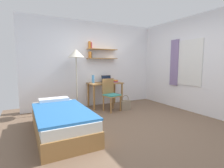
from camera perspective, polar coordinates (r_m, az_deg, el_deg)
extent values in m
plane|color=brown|center=(3.88, 6.74, -13.17)|extent=(5.28, 5.28, 0.00)
cube|color=white|center=(5.44, -5.32, 6.56)|extent=(4.40, 0.05, 2.60)
cube|color=#9E703D|center=(5.38, -3.26, 8.54)|extent=(0.97, 0.22, 0.02)
cube|color=orange|center=(5.24, -7.42, 9.68)|extent=(0.03, 0.18, 0.19)
cube|color=#333338|center=(5.27, -7.03, 9.52)|extent=(0.02, 0.13, 0.16)
cube|color=#9E703D|center=(5.39, -3.28, 11.50)|extent=(0.97, 0.22, 0.02)
cube|color=orange|center=(5.28, -7.58, 12.82)|extent=(0.03, 0.13, 0.21)
cube|color=#D13D38|center=(5.29, -7.11, 12.68)|extent=(0.02, 0.13, 0.19)
cube|color=white|center=(5.08, 26.23, 5.86)|extent=(0.05, 4.40, 2.60)
cube|color=silver|center=(5.16, 24.43, 6.52)|extent=(0.02, 0.78, 1.25)
cube|color=white|center=(5.16, 24.49, 6.51)|extent=(0.01, 0.72, 1.19)
cube|color=gray|center=(5.46, 20.09, 6.70)|extent=(0.03, 0.28, 1.35)
cube|color=#9E703D|center=(3.52, -16.59, -13.18)|extent=(0.92, 1.95, 0.28)
cube|color=silver|center=(3.45, -16.71, -9.74)|extent=(0.88, 1.89, 0.16)
cube|color=#2D70B7|center=(3.31, -16.38, -8.63)|extent=(0.94, 1.60, 0.04)
cube|color=white|center=(4.15, -18.83, -5.16)|extent=(0.64, 0.28, 0.10)
cube|color=#9E703D|center=(5.24, -2.33, 0.30)|extent=(1.02, 0.57, 0.03)
cylinder|color=#9E703D|center=(4.90, -6.01, -4.61)|extent=(0.06, 0.06, 0.71)
cylinder|color=#9E703D|center=(5.30, 3.33, -3.69)|extent=(0.06, 0.06, 0.71)
cylinder|color=#9E703D|center=(5.33, -7.93, -3.68)|extent=(0.06, 0.06, 0.71)
cylinder|color=#9E703D|center=(5.71, 0.85, -2.91)|extent=(0.06, 0.06, 0.71)
cube|color=#9E703D|center=(4.76, -0.01, -4.01)|extent=(0.50, 0.47, 0.03)
cube|color=teal|center=(4.75, -0.01, -3.66)|extent=(0.46, 0.44, 0.04)
cube|color=#9E703D|center=(4.85, -1.36, -0.69)|extent=(0.40, 0.12, 0.43)
cylinder|color=#9E703D|center=(4.57, -0.36, -7.29)|extent=(0.04, 0.04, 0.42)
cylinder|color=#9E703D|center=(4.80, 2.85, -6.62)|extent=(0.04, 0.04, 0.42)
cylinder|color=#9E703D|center=(4.82, -2.85, -6.57)|extent=(0.04, 0.04, 0.42)
cylinder|color=#9E703D|center=(5.03, 0.32, -5.97)|extent=(0.04, 0.04, 0.42)
cylinder|color=#B2A893|center=(4.94, -11.50, -8.72)|extent=(0.24, 0.24, 0.02)
cylinder|color=#B2A893|center=(4.79, -11.71, -0.10)|extent=(0.03, 0.03, 1.47)
cone|color=silver|center=(4.77, -11.96, 10.02)|extent=(0.43, 0.43, 0.22)
cube|color=#2D2D33|center=(5.30, -1.55, 0.61)|extent=(0.33, 0.23, 0.01)
cube|color=#2D2D33|center=(5.36, -1.91, 1.82)|extent=(0.32, 0.09, 0.20)
cube|color=black|center=(5.35, -1.88, 1.80)|extent=(0.29, 0.07, 0.17)
cylinder|color=#4C99DB|center=(5.15, -6.33, 1.64)|extent=(0.07, 0.07, 0.24)
cube|color=purple|center=(5.40, 0.79, 0.78)|extent=(0.17, 0.20, 0.02)
cube|color=#D13D38|center=(5.40, 0.73, 1.00)|extent=(0.15, 0.24, 0.02)
cube|color=orange|center=(5.40, 0.83, 1.26)|extent=(0.16, 0.22, 0.03)
cube|color=gray|center=(4.94, 4.48, -7.08)|extent=(0.31, 0.13, 0.28)
torus|color=gray|center=(4.90, 4.50, -4.95)|extent=(0.21, 0.02, 0.21)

